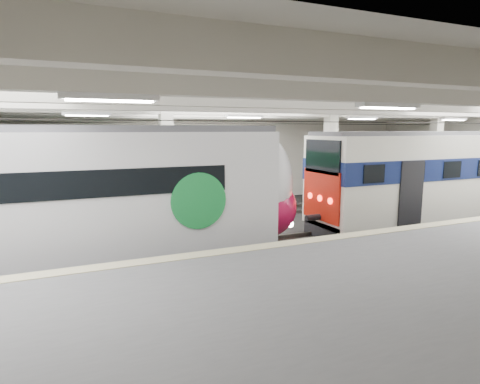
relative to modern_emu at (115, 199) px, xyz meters
name	(u,v)px	position (x,y,z in m)	size (l,w,h in m)	color
station_hall	(290,165)	(5.40, -1.74, 1.01)	(36.00, 24.00, 5.75)	black
modern_emu	(115,199)	(0.00, 0.00, 0.00)	(14.10, 2.91, 4.54)	white
older_rer	(439,177)	(14.29, 0.00, 0.03)	(13.03, 2.88, 4.32)	silver
far_train	(44,181)	(-2.31, 5.50, 0.03)	(13.72, 3.26, 4.37)	white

